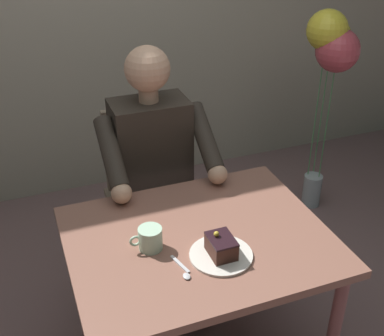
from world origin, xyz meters
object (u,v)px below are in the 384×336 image
(dessert_spoon, at_px, (184,271))
(balloon_display, at_px, (331,53))
(dining_table, at_px, (199,254))
(chair, at_px, (148,186))
(seated_person, at_px, (156,175))
(coffee_cup, at_px, (150,239))
(cake_slice, at_px, (221,246))

(dessert_spoon, xyz_separation_m, balloon_display, (-1.30, -1.09, 0.33))
(dining_table, xyz_separation_m, chair, (0.00, -0.72, -0.11))
(dining_table, xyz_separation_m, seated_person, (0.00, -0.55, 0.05))
(chair, height_order, balloon_display, balloon_display)
(chair, bearing_deg, dessert_spoon, 82.14)
(seated_person, height_order, coffee_cup, seated_person)
(coffee_cup, bearing_deg, dessert_spoon, 113.76)
(dining_table, relative_size, coffee_cup, 8.00)
(dining_table, height_order, dessert_spoon, dessert_spoon)
(chair, xyz_separation_m, dessert_spoon, (0.12, 0.89, 0.20))
(coffee_cup, relative_size, balloon_display, 0.10)
(chair, xyz_separation_m, balloon_display, (-1.18, -0.20, 0.52))
(seated_person, distance_m, balloon_display, 1.29)
(chair, relative_size, balloon_display, 0.71)
(balloon_display, bearing_deg, chair, 9.49)
(cake_slice, bearing_deg, seated_person, -87.24)
(chair, distance_m, coffee_cup, 0.79)
(coffee_cup, xyz_separation_m, dessert_spoon, (-0.07, 0.16, -0.04))
(seated_person, relative_size, dessert_spoon, 8.96)
(dessert_spoon, relative_size, balloon_display, 0.11)
(dessert_spoon, bearing_deg, chair, -97.86)
(dessert_spoon, bearing_deg, seated_person, -99.70)
(dessert_spoon, bearing_deg, balloon_display, -140.14)
(dining_table, height_order, seated_person, seated_person)
(chair, relative_size, dessert_spoon, 6.40)
(dining_table, distance_m, seated_person, 0.56)
(cake_slice, height_order, dessert_spoon, cake_slice)
(balloon_display, bearing_deg, dining_table, 38.00)
(coffee_cup, bearing_deg, balloon_display, -146.07)
(chair, relative_size, seated_person, 0.71)
(dining_table, height_order, coffee_cup, coffee_cup)
(cake_slice, bearing_deg, dining_table, -76.27)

